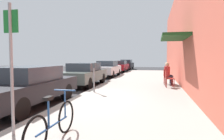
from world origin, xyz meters
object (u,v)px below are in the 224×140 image
(parked_car_0, at_px, (27,86))
(cafe_chair_0, at_px, (168,78))
(bicycle_0, at_px, (53,124))
(parked_car_1, at_px, (84,74))
(parking_meter, at_px, (94,75))
(parked_car_3, at_px, (119,66))
(street_sign, at_px, (11,59))
(seated_patron_1, at_px, (168,73))
(cafe_chair_2, at_px, (167,75))
(cafe_chair_1, at_px, (167,76))
(parked_car_2, at_px, (107,68))
(seated_patron_2, at_px, (168,72))
(parked_car_4, at_px, (126,64))

(parked_car_0, relative_size, cafe_chair_0, 5.06)
(cafe_chair_0, bearing_deg, bicycle_0, -108.08)
(parked_car_0, bearing_deg, parked_car_1, 90.00)
(parking_meter, xyz_separation_m, bicycle_0, (0.92, -5.22, -0.41))
(parked_car_0, xyz_separation_m, parked_car_3, (0.00, 17.19, 0.00))
(street_sign, distance_m, seated_patron_1, 9.02)
(street_sign, height_order, cafe_chair_2, street_sign)
(cafe_chair_1, bearing_deg, parking_meter, -136.08)
(cafe_chair_0, distance_m, seated_patron_1, 0.98)
(parked_car_3, xyz_separation_m, cafe_chair_0, (4.91, -12.37, -0.09))
(parked_car_1, distance_m, cafe_chair_2, 5.02)
(parked_car_1, xyz_separation_m, parked_car_2, (0.00, 5.82, 0.02))
(parked_car_3, xyz_separation_m, street_sign, (1.50, -19.68, 0.93))
(seated_patron_1, relative_size, cafe_chair_2, 1.48)
(parked_car_1, bearing_deg, seated_patron_1, 5.11)
(street_sign, bearing_deg, cafe_chair_0, 65.00)
(parked_car_0, height_order, parked_car_3, parked_car_0)
(bicycle_0, xyz_separation_m, seated_patron_1, (2.50, 8.44, 0.34))
(bicycle_0, relative_size, cafe_chair_2, 1.97)
(parking_meter, xyz_separation_m, cafe_chair_1, (3.37, 3.24, -0.26))
(parked_car_2, height_order, cafe_chair_2, parked_car_2)
(parked_car_1, distance_m, seated_patron_1, 4.99)
(parked_car_0, bearing_deg, street_sign, -58.94)
(seated_patron_1, bearing_deg, seated_patron_2, 90.05)
(parked_car_2, height_order, parking_meter, parking_meter)
(parked_car_4, xyz_separation_m, parking_meter, (1.55, -20.37, 0.14))
(parked_car_3, height_order, seated_patron_1, seated_patron_1)
(cafe_chair_2, xyz_separation_m, seated_patron_2, (0.06, 0.01, 0.19))
(parked_car_1, relative_size, parked_car_2, 1.00)
(parked_car_4, distance_m, bicycle_0, 25.71)
(cafe_chair_0, relative_size, seated_patron_2, 0.67)
(parked_car_0, distance_m, bicycle_0, 3.63)
(parked_car_1, distance_m, parked_car_4, 17.59)
(parked_car_4, xyz_separation_m, cafe_chair_1, (4.92, -17.12, -0.12))
(parked_car_0, xyz_separation_m, parked_car_4, (-0.00, 22.93, 0.03))
(parked_car_1, relative_size, parked_car_3, 1.00)
(cafe_chair_2, bearing_deg, parked_car_0, -127.72)
(parked_car_0, relative_size, parked_car_4, 1.00)
(parked_car_0, bearing_deg, parked_car_3, 90.00)
(parked_car_1, relative_size, bicycle_0, 2.57)
(cafe_chair_2, bearing_deg, seated_patron_2, 10.89)
(parked_car_0, relative_size, bicycle_0, 2.57)
(parking_meter, bearing_deg, seated_patron_2, 47.98)
(parked_car_1, bearing_deg, cafe_chair_2, 11.59)
(parked_car_3, relative_size, cafe_chair_1, 5.06)
(parked_car_1, xyz_separation_m, cafe_chair_2, (4.91, 1.01, -0.09))
(parking_meter, bearing_deg, cafe_chair_1, 43.92)
(parking_meter, relative_size, cafe_chair_1, 1.52)
(bicycle_0, bearing_deg, parked_car_2, 100.14)
(street_sign, relative_size, seated_patron_2, 2.02)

